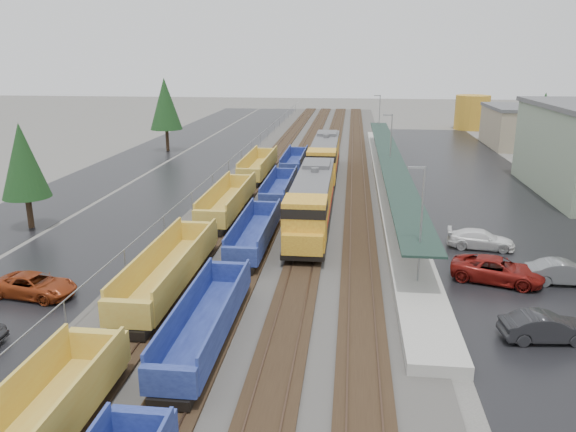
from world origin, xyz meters
name	(u,v)px	position (x,y,z in m)	size (l,w,h in m)	color
ballast_strip	(312,166)	(0.00, 60.00, 0.04)	(20.00, 160.00, 0.08)	#302D2B
trackbed	(312,165)	(0.00, 60.00, 0.16)	(14.60, 160.00, 0.22)	black
west_parking_lot	(202,164)	(-15.00, 60.00, 0.01)	(10.00, 160.00, 0.02)	black
west_road	(131,162)	(-25.00, 60.00, 0.01)	(9.00, 160.00, 0.02)	black
east_commuter_lot	(474,187)	(19.00, 50.00, 0.01)	(16.00, 100.00, 0.02)	black
station_platform	(389,179)	(9.50, 50.01, 0.73)	(3.00, 80.00, 8.00)	#9E9B93
chainlink_fence	(239,155)	(-9.50, 58.44, 1.61)	(0.08, 160.04, 2.02)	gray
distant_hills	(458,93)	(44.79, 210.68, 0.00)	(301.00, 140.00, 25.20)	#53644D
tree_west_near	(23,161)	(-22.00, 30.00, 5.82)	(3.96, 3.96, 9.00)	#332316
tree_west_far	(165,104)	(-23.00, 70.00, 7.12)	(4.84, 4.84, 11.00)	#332316
tree_east	(543,122)	(28.00, 58.00, 6.47)	(4.40, 4.40, 10.00)	#332316
locomotive_lead	(312,201)	(2.00, 32.25, 2.46)	(3.11, 20.49, 4.64)	black
locomotive_trail	(325,157)	(2.00, 53.25, 2.46)	(3.11, 20.49, 4.64)	black
well_string_yellow	(170,271)	(-6.00, 18.66, 1.21)	(2.78, 83.28, 2.47)	gold
well_string_blue	(235,269)	(-2.00, 19.65, 1.10)	(2.45, 86.86, 2.17)	navy
storage_tank	(472,112)	(28.48, 101.68, 3.31)	(6.62, 6.62, 6.62)	#BE8A26
parked_car_west_c	(35,286)	(-13.90, 16.59, 0.72)	(5.17, 2.38, 1.44)	maroon
parked_car_east_a	(546,328)	(15.43, 14.34, 0.75)	(4.56, 1.59, 1.50)	black
parked_car_east_b	(497,270)	(14.84, 22.18, 0.81)	(5.82, 2.68, 1.62)	maroon
parked_car_east_c	(481,239)	(15.19, 28.83, 0.72)	(4.99, 2.03, 1.45)	white
parked_car_east_e	(564,273)	(19.09, 22.35, 0.77)	(4.67, 1.63, 1.54)	slate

